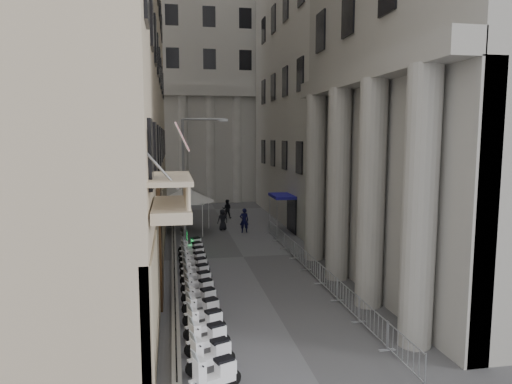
# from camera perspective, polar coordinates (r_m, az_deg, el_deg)

# --- Properties ---
(far_building) EXTENTS (22.00, 10.00, 30.00)m
(far_building) POSITION_cam_1_polar(r_m,az_deg,el_deg) (57.19, -6.24, 14.41)
(far_building) COLOR beige
(far_building) RESTS_ON ground
(iron_fence) EXTENTS (0.30, 28.00, 1.40)m
(iron_fence) POSITION_cam_1_polar(r_m,az_deg,el_deg) (27.60, -10.17, -9.04)
(iron_fence) COLOR black
(iron_fence) RESTS_ON ground
(blue_awning) EXTENTS (1.60, 3.00, 3.00)m
(blue_awning) POSITION_cam_1_polar(r_m,az_deg,el_deg) (36.36, 3.24, -5.04)
(blue_awning) COLOR navy
(blue_awning) RESTS_ON ground
(flag) EXTENTS (1.00, 1.40, 8.20)m
(flag) POSITION_cam_1_polar(r_m,az_deg,el_deg) (15.51, -8.66, -22.27)
(flag) COLOR #9E0C11
(flag) RESTS_ON ground
(scooter_1) EXTENTS (1.51, 1.04, 1.50)m
(scooter_1) POSITION_cam_1_polar(r_m,az_deg,el_deg) (15.93, -5.57, -21.38)
(scooter_1) COLOR white
(scooter_1) RESTS_ON ground
(scooter_2) EXTENTS (1.51, 1.04, 1.50)m
(scooter_2) POSITION_cam_1_polar(r_m,az_deg,el_deg) (17.06, -5.96, -19.36)
(scooter_2) COLOR white
(scooter_2) RESTS_ON ground
(scooter_3) EXTENTS (1.51, 1.04, 1.50)m
(scooter_3) POSITION_cam_1_polar(r_m,az_deg,el_deg) (18.21, -6.29, -17.59)
(scooter_3) COLOR white
(scooter_3) RESTS_ON ground
(scooter_4) EXTENTS (1.51, 1.04, 1.50)m
(scooter_4) POSITION_cam_1_polar(r_m,az_deg,el_deg) (19.38, -6.58, -16.03)
(scooter_4) COLOR white
(scooter_4) RESTS_ON ground
(scooter_5) EXTENTS (1.51, 1.04, 1.50)m
(scooter_5) POSITION_cam_1_polar(r_m,az_deg,el_deg) (20.56, -6.83, -14.65)
(scooter_5) COLOR white
(scooter_5) RESTS_ON ground
(scooter_6) EXTENTS (1.51, 1.04, 1.50)m
(scooter_6) POSITION_cam_1_polar(r_m,az_deg,el_deg) (21.75, -7.05, -13.42)
(scooter_6) COLOR white
(scooter_6) RESTS_ON ground
(scooter_7) EXTENTS (1.51, 1.04, 1.50)m
(scooter_7) POSITION_cam_1_polar(r_m,az_deg,el_deg) (22.94, -7.25, -12.32)
(scooter_7) COLOR white
(scooter_7) RESTS_ON ground
(scooter_8) EXTENTS (1.51, 1.04, 1.50)m
(scooter_8) POSITION_cam_1_polar(r_m,az_deg,el_deg) (24.15, -7.42, -11.33)
(scooter_8) COLOR white
(scooter_8) RESTS_ON ground
(scooter_9) EXTENTS (1.51, 1.04, 1.50)m
(scooter_9) POSITION_cam_1_polar(r_m,az_deg,el_deg) (25.37, -7.58, -10.43)
(scooter_9) COLOR white
(scooter_9) RESTS_ON ground
(scooter_10) EXTENTS (1.51, 1.04, 1.50)m
(scooter_10) POSITION_cam_1_polar(r_m,az_deg,el_deg) (26.58, -7.72, -9.61)
(scooter_10) COLOR white
(scooter_10) RESTS_ON ground
(scooter_11) EXTENTS (1.51, 1.04, 1.50)m
(scooter_11) POSITION_cam_1_polar(r_m,az_deg,el_deg) (27.81, -7.85, -8.87)
(scooter_11) COLOR white
(scooter_11) RESTS_ON ground
(scooter_12) EXTENTS (1.51, 1.04, 1.50)m
(scooter_12) POSITION_cam_1_polar(r_m,az_deg,el_deg) (29.04, -7.97, -8.19)
(scooter_12) COLOR white
(scooter_12) RESTS_ON ground
(scooter_13) EXTENTS (1.51, 1.04, 1.50)m
(scooter_13) POSITION_cam_1_polar(r_m,az_deg,el_deg) (30.27, -8.07, -7.56)
(scooter_13) COLOR white
(scooter_13) RESTS_ON ground
(barrier_0) EXTENTS (0.60, 2.40, 1.10)m
(barrier_0) POSITION_cam_1_polar(r_m,az_deg,el_deg) (16.75, 18.07, -20.21)
(barrier_0) COLOR #AFB2B7
(barrier_0) RESTS_ON ground
(barrier_1) EXTENTS (0.60, 2.40, 1.10)m
(barrier_1) POSITION_cam_1_polar(r_m,az_deg,el_deg) (18.76, 14.28, -17.01)
(barrier_1) COLOR #AFB2B7
(barrier_1) RESTS_ON ground
(barrier_2) EXTENTS (0.60, 2.40, 1.10)m
(barrier_2) POSITION_cam_1_polar(r_m,az_deg,el_deg) (20.88, 11.33, -14.39)
(barrier_2) COLOR #AFB2B7
(barrier_2) RESTS_ON ground
(barrier_3) EXTENTS (0.60, 2.40, 1.10)m
(barrier_3) POSITION_cam_1_polar(r_m,az_deg,el_deg) (23.07, 8.98, -12.24)
(barrier_3) COLOR #AFB2B7
(barrier_3) RESTS_ON ground
(barrier_4) EXTENTS (0.60, 2.40, 1.10)m
(barrier_4) POSITION_cam_1_polar(r_m,az_deg,el_deg) (25.32, 7.07, -10.45)
(barrier_4) COLOR #AFB2B7
(barrier_4) RESTS_ON ground
(barrier_5) EXTENTS (0.60, 2.40, 1.10)m
(barrier_5) POSITION_cam_1_polar(r_m,az_deg,el_deg) (27.61, 5.50, -8.95)
(barrier_5) COLOR #AFB2B7
(barrier_5) RESTS_ON ground
(barrier_6) EXTENTS (0.60, 2.40, 1.10)m
(barrier_6) POSITION_cam_1_polar(r_m,az_deg,el_deg) (29.94, 4.18, -7.67)
(barrier_6) COLOR #AFB2B7
(barrier_6) RESTS_ON ground
(barrier_7) EXTENTS (0.60, 2.40, 1.10)m
(barrier_7) POSITION_cam_1_polar(r_m,az_deg,el_deg) (32.29, 3.05, -6.58)
(barrier_7) COLOR #AFB2B7
(barrier_7) RESTS_ON ground
(barrier_8) EXTENTS (0.60, 2.40, 1.10)m
(barrier_8) POSITION_cam_1_polar(r_m,az_deg,el_deg) (34.66, 2.08, -5.63)
(barrier_8) COLOR #AFB2B7
(barrier_8) RESTS_ON ground
(security_tent) EXTENTS (4.43, 4.43, 3.60)m
(security_tent) POSITION_cam_1_polar(r_m,az_deg,el_deg) (36.65, -9.27, -0.25)
(security_tent) COLOR white
(security_tent) RESTS_ON ground
(street_lamp) EXTENTS (2.79, 0.65, 8.63)m
(street_lamp) POSITION_cam_1_polar(r_m,az_deg,el_deg) (27.96, -8.34, 2.00)
(street_lamp) COLOR gray
(street_lamp) RESTS_ON ground
(info_kiosk) EXTENTS (0.40, 0.85, 1.74)m
(info_kiosk) POSITION_cam_1_polar(r_m,az_deg,el_deg) (29.86, -8.99, -6.04)
(info_kiosk) COLOR black
(info_kiosk) RESTS_ON ground
(pedestrian_a) EXTENTS (0.72, 0.48, 1.94)m
(pedestrian_a) POSITION_cam_1_polar(r_m,az_deg,el_deg) (36.02, -1.49, -3.57)
(pedestrian_a) COLOR black
(pedestrian_a) RESTS_ON ground
(pedestrian_b) EXTENTS (0.95, 0.80, 1.76)m
(pedestrian_b) POSITION_cam_1_polar(r_m,az_deg,el_deg) (42.34, -3.66, -2.12)
(pedestrian_b) COLOR black
(pedestrian_b) RESTS_ON ground
(pedestrian_c) EXTENTS (0.94, 0.74, 1.71)m
(pedestrian_c) POSITION_cam_1_polar(r_m,az_deg,el_deg) (37.08, -4.19, -3.47)
(pedestrian_c) COLOR black
(pedestrian_c) RESTS_ON ground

